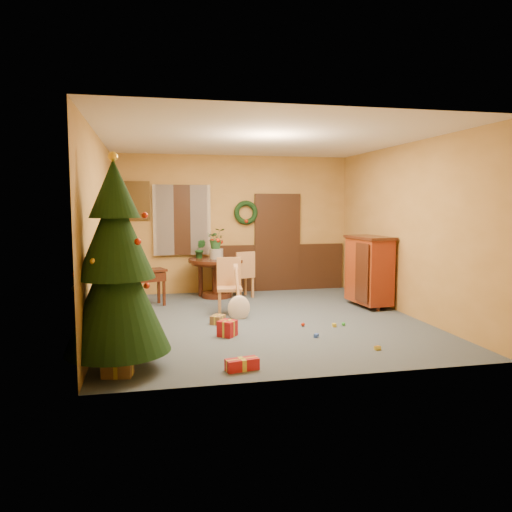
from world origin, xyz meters
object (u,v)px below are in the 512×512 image
object	(u,v)px
writing_desk	(144,279)
sideboard	(369,269)
chair_near	(229,284)
dining_table	(217,270)
christmas_tree	(116,268)

from	to	relation	value
writing_desk	sideboard	bearing A→B (deg)	-12.34
chair_near	sideboard	bearing A→B (deg)	1.27
chair_near	writing_desk	distance (m)	1.71
sideboard	dining_table	bearing A→B (deg)	150.04
writing_desk	christmas_tree	bearing A→B (deg)	-94.34
dining_table	christmas_tree	distance (m)	4.53
dining_table	sideboard	world-z (taller)	sideboard
christmas_tree	writing_desk	size ratio (longest dim) A/B	2.87
writing_desk	sideboard	distance (m)	4.13
chair_near	christmas_tree	size ratio (longest dim) A/B	0.39
christmas_tree	sideboard	bearing A→B (deg)	31.69
chair_near	sideboard	xyz separation A→B (m)	(2.60, 0.06, 0.18)
chair_near	sideboard	distance (m)	2.61
christmas_tree	writing_desk	xyz separation A→B (m)	(0.27, 3.54, -0.65)
dining_table	chair_near	size ratio (longest dim) A/B	1.18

